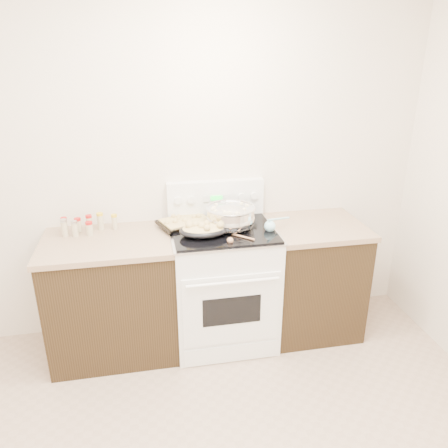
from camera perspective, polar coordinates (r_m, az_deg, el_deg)
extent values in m
cube|color=silver|center=(3.37, -7.23, 7.63)|extent=(4.00, 0.05, 2.70)
cube|color=black|center=(3.40, -14.25, -9.42)|extent=(0.90, 0.64, 0.88)
cube|color=brown|center=(3.20, -15.00, -2.32)|extent=(0.93, 0.67, 0.04)
cube|color=black|center=(3.63, 11.30, -7.08)|extent=(0.70, 0.64, 0.88)
cube|color=brown|center=(3.43, 11.86, -0.33)|extent=(0.73, 0.67, 0.04)
cube|color=white|center=(3.42, -0.16, -8.13)|extent=(0.76, 0.66, 0.92)
cube|color=white|center=(3.14, 1.01, -11.21)|extent=(0.70, 0.01, 0.55)
cube|color=black|center=(3.13, 1.04, -11.27)|extent=(0.42, 0.01, 0.22)
cylinder|color=white|center=(2.98, 1.20, -7.65)|extent=(0.65, 0.02, 0.02)
cube|color=white|center=(3.36, 0.96, -16.56)|extent=(0.70, 0.01, 0.14)
cube|color=silver|center=(3.21, -0.17, -0.90)|extent=(0.78, 0.68, 0.01)
cube|color=black|center=(3.21, -0.17, -0.70)|extent=(0.74, 0.64, 0.01)
cube|color=white|center=(3.43, -1.10, 3.40)|extent=(0.76, 0.07, 0.28)
cylinder|color=white|center=(3.34, -6.04, 3.06)|extent=(0.06, 0.02, 0.06)
cylinder|color=white|center=(3.35, -4.33, 3.17)|extent=(0.06, 0.02, 0.06)
cylinder|color=white|center=(3.42, 2.35, 3.58)|extent=(0.06, 0.02, 0.06)
cylinder|color=white|center=(3.44, 3.97, 3.67)|extent=(0.06, 0.02, 0.06)
cube|color=#19E533|center=(3.38, -0.97, 3.40)|extent=(0.09, 0.00, 0.04)
cube|color=silver|center=(3.37, -2.31, 3.31)|extent=(0.05, 0.00, 0.05)
cube|color=silver|center=(3.40, 0.36, 3.48)|extent=(0.05, 0.00, 0.05)
ellipsoid|color=silver|center=(3.19, 0.86, 0.69)|extent=(0.46, 0.46, 0.22)
cylinder|color=silver|center=(3.22, 0.85, -0.41)|extent=(0.20, 0.20, 0.01)
torus|color=silver|center=(3.16, 0.87, 2.15)|extent=(0.37, 0.37, 0.02)
cylinder|color=silver|center=(3.18, 0.86, 1.08)|extent=(0.35, 0.35, 0.12)
cylinder|color=brown|center=(3.17, 0.87, 1.94)|extent=(0.32, 0.32, 0.00)
cube|color=#F4E5B4|center=(3.14, -1.45, 1.88)|extent=(0.04, 0.04, 0.03)
cube|color=#F4E5B4|center=(3.26, 2.31, 2.66)|extent=(0.03, 0.03, 0.02)
cube|color=#F4E5B4|center=(3.14, 2.61, 1.86)|extent=(0.04, 0.04, 0.02)
cube|color=#F4E5B4|center=(3.10, 0.06, 1.64)|extent=(0.03, 0.03, 0.03)
cube|color=#F4E5B4|center=(3.17, -1.34, 2.09)|extent=(0.04, 0.04, 0.02)
cube|color=#F4E5B4|center=(3.24, -1.09, 2.52)|extent=(0.03, 0.03, 0.02)
cube|color=#F4E5B4|center=(3.07, 0.57, 1.39)|extent=(0.04, 0.04, 0.03)
cube|color=#F4E5B4|center=(3.11, -1.08, 1.67)|extent=(0.03, 0.03, 0.02)
cube|color=#F4E5B4|center=(3.17, 1.48, 2.06)|extent=(0.04, 0.04, 0.03)
cube|color=#F4E5B4|center=(3.22, 1.84, 2.42)|extent=(0.03, 0.03, 0.03)
cube|color=#F4E5B4|center=(3.20, 0.33, 2.26)|extent=(0.04, 0.04, 0.03)
cube|color=#F4E5B4|center=(3.17, 1.04, 2.09)|extent=(0.03, 0.03, 0.03)
cube|color=#F4E5B4|center=(3.11, 1.49, 1.69)|extent=(0.03, 0.03, 0.02)
cube|color=#F4E5B4|center=(3.22, 3.01, 2.37)|extent=(0.03, 0.03, 0.02)
cube|color=#F4E5B4|center=(3.24, 0.95, 2.53)|extent=(0.04, 0.04, 0.03)
cube|color=#F4E5B4|center=(3.06, 1.76, 1.32)|extent=(0.04, 0.04, 0.02)
cube|color=#F4E5B4|center=(3.07, 0.22, 1.40)|extent=(0.04, 0.04, 0.03)
ellipsoid|color=black|center=(3.08, -2.55, -0.76)|extent=(0.39, 0.29, 0.08)
ellipsoid|color=tan|center=(3.08, -2.56, -0.55)|extent=(0.35, 0.26, 0.06)
sphere|color=tan|center=(3.06, -3.76, -0.07)|extent=(0.05, 0.05, 0.05)
sphere|color=tan|center=(3.07, -2.30, 0.07)|extent=(0.05, 0.05, 0.05)
sphere|color=tan|center=(3.09, -0.71, 0.34)|extent=(0.04, 0.04, 0.04)
sphere|color=tan|center=(3.03, -0.49, -0.12)|extent=(0.05, 0.05, 0.05)
sphere|color=tan|center=(2.99, -2.22, -0.52)|extent=(0.05, 0.05, 0.05)
sphere|color=tan|center=(3.05, -4.57, -0.17)|extent=(0.06, 0.06, 0.06)
sphere|color=tan|center=(3.15, -1.13, 0.59)|extent=(0.04, 0.04, 0.04)
sphere|color=tan|center=(3.03, -2.92, -0.27)|extent=(0.05, 0.05, 0.05)
cube|color=black|center=(3.31, -5.08, 0.24)|extent=(0.46, 0.39, 0.02)
cube|color=tan|center=(3.31, -5.08, 0.43)|extent=(0.41, 0.34, 0.02)
sphere|color=tan|center=(3.34, -3.95, 0.94)|extent=(0.04, 0.04, 0.04)
sphere|color=tan|center=(3.22, -4.67, 0.07)|extent=(0.05, 0.05, 0.05)
sphere|color=tan|center=(3.35, -3.33, 1.06)|extent=(0.04, 0.04, 0.04)
sphere|color=tan|center=(3.36, -5.91, 0.96)|extent=(0.04, 0.04, 0.04)
sphere|color=tan|center=(3.25, -7.47, 0.14)|extent=(0.04, 0.04, 0.04)
sphere|color=tan|center=(3.32, -5.98, 0.72)|extent=(0.03, 0.03, 0.03)
sphere|color=tan|center=(3.26, -6.40, 0.33)|extent=(0.04, 0.04, 0.04)
sphere|color=tan|center=(3.29, -5.19, 0.50)|extent=(0.04, 0.04, 0.04)
sphere|color=tan|center=(3.28, -5.14, 0.44)|extent=(0.04, 0.04, 0.04)
sphere|color=tan|center=(3.36, -6.66, 1.04)|extent=(0.03, 0.03, 0.03)
cylinder|color=tan|center=(3.06, 1.98, -1.55)|extent=(0.19, 0.18, 0.01)
sphere|color=tan|center=(2.98, 0.82, -2.16)|extent=(0.04, 0.04, 0.04)
sphere|color=#9FDDED|center=(3.18, 6.01, -0.30)|extent=(0.08, 0.08, 0.08)
cylinder|color=#9FDDED|center=(3.26, 7.17, 0.67)|extent=(0.23, 0.18, 0.07)
cylinder|color=#BFB28C|center=(3.39, -20.10, -0.25)|extent=(0.04, 0.04, 0.10)
cylinder|color=#B21414|center=(3.37, -20.22, 0.65)|extent=(0.04, 0.04, 0.02)
cylinder|color=#BFB28C|center=(3.37, -18.50, -0.26)|extent=(0.05, 0.05, 0.09)
cylinder|color=#B21414|center=(3.35, -18.61, 0.57)|extent=(0.05, 0.05, 0.02)
cylinder|color=#BFB28C|center=(3.36, -17.16, -0.03)|extent=(0.04, 0.04, 0.11)
cylinder|color=#B21414|center=(3.34, -17.27, 0.95)|extent=(0.05, 0.05, 0.02)
cylinder|color=#BFB28C|center=(3.36, -15.83, 0.21)|extent=(0.05, 0.05, 0.11)
cylinder|color=gold|center=(3.34, -15.94, 1.24)|extent=(0.05, 0.05, 0.02)
cylinder|color=#BFB28C|center=(3.34, -14.09, 0.14)|extent=(0.04, 0.04, 0.10)
cylinder|color=gold|center=(3.32, -14.18, 1.07)|extent=(0.04, 0.04, 0.02)
cylinder|color=#BFB28C|center=(3.31, -20.11, -0.63)|extent=(0.04, 0.04, 0.11)
cylinder|color=#B2B2B7|center=(3.29, -20.25, 0.43)|extent=(0.05, 0.05, 0.02)
cylinder|color=#BFB28C|center=(3.29, -18.90, -0.73)|extent=(0.04, 0.04, 0.10)
cylinder|color=#B2B2B7|center=(3.27, -19.02, 0.22)|extent=(0.04, 0.04, 0.02)
cylinder|color=#BFB28C|center=(3.28, -17.16, -0.72)|extent=(0.05, 0.05, 0.09)
cylinder|color=#B21414|center=(3.26, -17.26, 0.12)|extent=(0.05, 0.05, 0.02)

